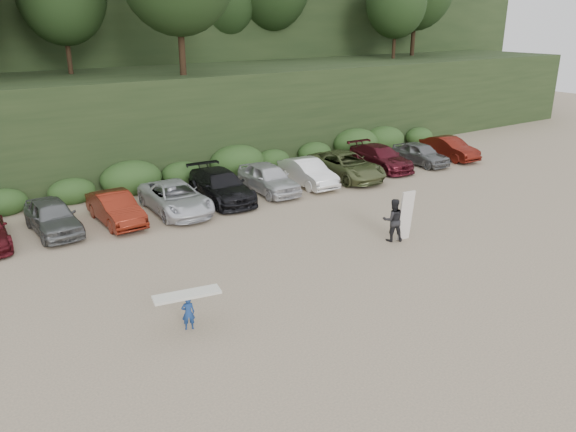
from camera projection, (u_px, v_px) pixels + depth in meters
ground at (313, 273)px, 21.75m from camera, size 120.00×120.00×0.00m
parked_cars at (212, 189)px, 29.70m from camera, size 39.61×6.07×1.63m
child_surfer at (188, 305)px, 17.59m from camera, size 2.18×0.97×1.26m
adult_surfer at (394, 220)px, 24.60m from camera, size 1.42×1.09×2.29m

